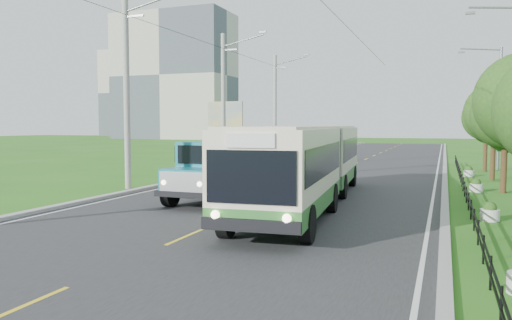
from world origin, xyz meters
The scene contains 23 objects.
ground centered at (0.00, 0.00, 0.00)m, with size 240.00×240.00×0.00m, color #286517.
road centered at (0.00, 20.00, 0.01)m, with size 14.00×120.00×0.02m, color #28282B.
curb_left centered at (-7.20, 20.00, 0.07)m, with size 0.40×120.00×0.15m, color #9E9E99.
curb_right centered at (7.15, 20.00, 0.05)m, with size 0.30×120.00×0.10m, color #9E9E99.
edge_line_left centered at (-6.65, 20.00, 0.02)m, with size 0.12×120.00×0.00m, color silver.
edge_line_right centered at (6.65, 20.00, 0.02)m, with size 0.12×120.00×0.00m, color silver.
centre_dash centered at (0.00, 0.00, 0.02)m, with size 0.12×2.20×0.00m, color yellow.
railing_right centered at (8.00, 14.00, 0.30)m, with size 0.04×40.00×0.60m, color black.
pole_near centered at (-8.26, 9.00, 5.09)m, with size 3.51×0.32×10.00m.
pole_mid centered at (-8.26, 21.00, 5.09)m, with size 3.51×0.32×10.00m.
pole_far centered at (-8.26, 33.00, 5.09)m, with size 3.51×0.32×10.00m.
tree_fourth centered at (9.86, 14.14, 3.59)m, with size 3.24×3.31×5.40m.
tree_fifth centered at (9.86, 20.14, 3.85)m, with size 3.48×3.52×5.80m.
tree_back centered at (9.86, 26.14, 3.65)m, with size 3.30×3.36×5.50m.
streetlight_far centered at (10.64, 28.00, 4.90)m, with size 3.02×0.20×9.07m.
planter_near centered at (8.60, 6.00, 0.29)m, with size 0.64×0.64×0.67m.
planter_mid centered at (8.60, 14.00, 0.29)m, with size 0.64×0.64×0.67m.
planter_far centered at (8.60, 22.00, 0.29)m, with size 0.64×0.64×0.67m.
billboard_left centered at (-9.50, 24.00, 3.87)m, with size 3.00×0.20×5.20m.
apartment_near centered at (-55.00, 95.00, 15.00)m, with size 28.00×14.00×30.00m, color #B7B2A3.
apartment_far centered at (-80.00, 120.00, 13.00)m, with size 24.00×14.00×26.00m, color #B7B2A3.
bus centered at (1.83, 7.11, 1.91)m, with size 3.95×16.60×3.17m.
dump_truck centered at (-2.20, 6.83, 1.47)m, with size 2.46×6.21×2.60m.
Camera 1 is at (7.07, -12.79, 3.30)m, focal length 35.00 mm.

